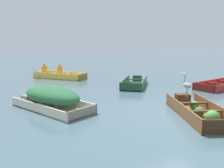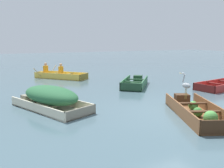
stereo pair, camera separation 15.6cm
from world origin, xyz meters
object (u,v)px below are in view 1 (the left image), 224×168
object	(u,v)px
dinghy_wooden_brown_foreground	(198,111)
skiff_green_mid_moored	(135,83)
skiff_cream_far_moored	(51,97)
rowboat_yellow_with_crew	(57,75)
skiff_red_near_moored	(224,85)
heron_on_dinghy	(187,85)

from	to	relation	value
dinghy_wooden_brown_foreground	skiff_green_mid_moored	size ratio (longest dim) A/B	1.21
skiff_cream_far_moored	rowboat_yellow_with_crew	size ratio (longest dim) A/B	1.04
rowboat_yellow_with_crew	dinghy_wooden_brown_foreground	bearing A→B (deg)	-80.00
skiff_red_near_moored	heron_on_dinghy	bearing A→B (deg)	-154.63
dinghy_wooden_brown_foreground	rowboat_yellow_with_crew	bearing A→B (deg)	100.00
rowboat_yellow_with_crew	heron_on_dinghy	bearing A→B (deg)	-79.17
skiff_red_near_moored	skiff_cream_far_moored	xyz separation A→B (m)	(-8.51, 0.10, 0.31)
skiff_cream_far_moored	rowboat_yellow_with_crew	bearing A→B (deg)	72.78
skiff_cream_far_moored	rowboat_yellow_with_crew	xyz separation A→B (m)	(2.08, 6.71, -0.23)
skiff_cream_far_moored	rowboat_yellow_with_crew	distance (m)	7.03
dinghy_wooden_brown_foreground	rowboat_yellow_with_crew	world-z (taller)	rowboat_yellow_with_crew
dinghy_wooden_brown_foreground	skiff_green_mid_moored	world-z (taller)	dinghy_wooden_brown_foreground
rowboat_yellow_with_crew	heron_on_dinghy	size ratio (longest dim) A/B	3.75
skiff_red_near_moored	skiff_cream_far_moored	size ratio (longest dim) A/B	1.02
skiff_cream_far_moored	heron_on_dinghy	distance (m)	4.49
skiff_green_mid_moored	skiff_cream_far_moored	size ratio (longest dim) A/B	0.83
dinghy_wooden_brown_foreground	skiff_red_near_moored	size ratio (longest dim) A/B	0.98
skiff_green_mid_moored	skiff_cream_far_moored	world-z (taller)	skiff_cream_far_moored
rowboat_yellow_with_crew	heron_on_dinghy	world-z (taller)	heron_on_dinghy
dinghy_wooden_brown_foreground	skiff_green_mid_moored	xyz separation A→B (m)	(1.11, 5.23, -0.02)
skiff_green_mid_moored	heron_on_dinghy	bearing A→B (deg)	-102.88
skiff_red_near_moored	heron_on_dinghy	world-z (taller)	heron_on_dinghy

